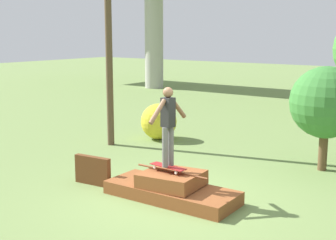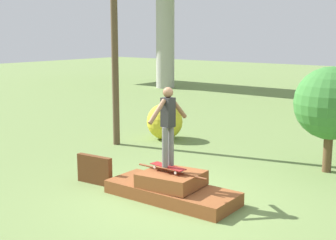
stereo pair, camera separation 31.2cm
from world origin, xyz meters
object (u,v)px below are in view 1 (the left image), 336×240
Objects in this scene: utility_pole at (108,12)px; bush_yellow_flowering at (159,121)px; skater at (168,121)px; skateboard at (168,167)px; tree_behind_left at (326,103)px.

bush_yellow_flowering is at bearing 63.63° from utility_pole.
bush_yellow_flowering is at bearing 129.06° from skater.
skateboard is at bearing -50.94° from bush_yellow_flowering.
utility_pole is at bearing 146.15° from skateboard.
tree_behind_left is at bearing 64.16° from skateboard.
tree_behind_left reaches higher than bush_yellow_flowering.
bush_yellow_flowering is (0.71, 1.44, -3.32)m from utility_pole.
skater reaches higher than bush_yellow_flowering.
tree_behind_left is (5.98, 1.09, -2.22)m from utility_pole.
tree_behind_left is 5.39m from bush_yellow_flowering.
skateboard is at bearing -33.85° from utility_pole.
skateboard is at bearing -90.00° from skater.
tree_behind_left reaches higher than skateboard.
tree_behind_left is (1.86, 3.85, 0.99)m from skateboard.
utility_pole is 3.69m from bush_yellow_flowering.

